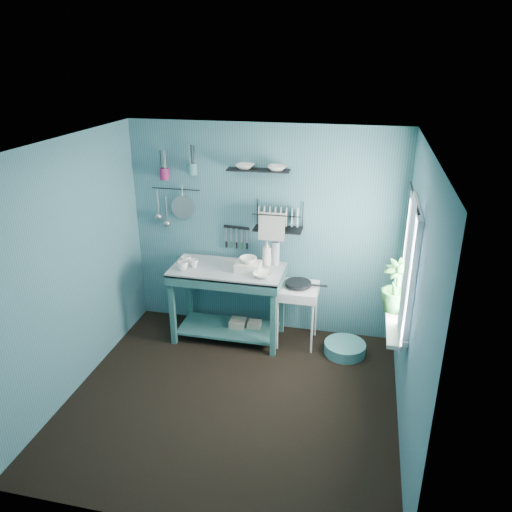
% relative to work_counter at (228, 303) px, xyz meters
% --- Properties ---
extents(floor, '(3.20, 3.20, 0.00)m').
position_rel_work_counter_xyz_m(floor, '(0.35, -1.11, -0.46)').
color(floor, black).
rests_on(floor, ground).
extents(ceiling, '(3.20, 3.20, 0.00)m').
position_rel_work_counter_xyz_m(ceiling, '(0.35, -1.11, 2.04)').
color(ceiling, silver).
rests_on(ceiling, ground).
extents(wall_back, '(3.20, 0.00, 3.20)m').
position_rel_work_counter_xyz_m(wall_back, '(0.35, 0.39, 0.79)').
color(wall_back, '#3C6E7A').
rests_on(wall_back, ground).
extents(wall_front, '(3.20, 0.00, 3.20)m').
position_rel_work_counter_xyz_m(wall_front, '(0.35, -2.61, 0.79)').
color(wall_front, '#3C6E7A').
rests_on(wall_front, ground).
extents(wall_left, '(0.00, 3.00, 3.00)m').
position_rel_work_counter_xyz_m(wall_left, '(-1.25, -1.11, 0.79)').
color(wall_left, '#3C6E7A').
rests_on(wall_left, ground).
extents(wall_right, '(0.00, 3.00, 3.00)m').
position_rel_work_counter_xyz_m(wall_right, '(1.95, -1.11, 0.79)').
color(wall_right, '#3C6E7A').
rests_on(wall_right, ground).
extents(work_counter, '(1.36, 0.80, 0.91)m').
position_rel_work_counter_xyz_m(work_counter, '(0.00, 0.00, 0.00)').
color(work_counter, '#2D605E').
rests_on(work_counter, floor).
extents(mug_left, '(0.12, 0.12, 0.10)m').
position_rel_work_counter_xyz_m(mug_left, '(-0.48, -0.16, 0.50)').
color(mug_left, white).
rests_on(mug_left, work_counter).
extents(mug_mid, '(0.14, 0.14, 0.09)m').
position_rel_work_counter_xyz_m(mug_mid, '(-0.38, -0.06, 0.50)').
color(mug_mid, white).
rests_on(mug_mid, work_counter).
extents(mug_right, '(0.17, 0.17, 0.10)m').
position_rel_work_counter_xyz_m(mug_right, '(-0.50, 0.00, 0.50)').
color(mug_right, white).
rests_on(mug_right, work_counter).
extents(wash_tub, '(0.28, 0.22, 0.10)m').
position_rel_work_counter_xyz_m(wash_tub, '(0.25, -0.02, 0.51)').
color(wash_tub, silver).
rests_on(wash_tub, work_counter).
extents(tub_bowl, '(0.20, 0.19, 0.06)m').
position_rel_work_counter_xyz_m(tub_bowl, '(0.25, -0.02, 0.59)').
color(tub_bowl, white).
rests_on(tub_bowl, wash_tub).
extents(soap_bottle, '(0.12, 0.12, 0.30)m').
position_rel_work_counter_xyz_m(soap_bottle, '(0.42, 0.20, 0.61)').
color(soap_bottle, silver).
rests_on(soap_bottle, work_counter).
extents(water_bottle, '(0.09, 0.09, 0.28)m').
position_rel_work_counter_xyz_m(water_bottle, '(0.52, 0.22, 0.60)').
color(water_bottle, '#A6AEB9').
rests_on(water_bottle, work_counter).
extents(counter_bowl, '(0.22, 0.22, 0.05)m').
position_rel_work_counter_xyz_m(counter_bowl, '(0.45, -0.15, 0.48)').
color(counter_bowl, white).
rests_on(counter_bowl, work_counter).
extents(hotplate_stand, '(0.53, 0.53, 0.73)m').
position_rel_work_counter_xyz_m(hotplate_stand, '(0.81, 0.07, -0.09)').
color(hotplate_stand, silver).
rests_on(hotplate_stand, floor).
extents(frying_pan, '(0.30, 0.30, 0.03)m').
position_rel_work_counter_xyz_m(frying_pan, '(0.81, 0.07, 0.31)').
color(frying_pan, black).
rests_on(frying_pan, hotplate_stand).
extents(knife_strip, '(0.32, 0.05, 0.03)m').
position_rel_work_counter_xyz_m(knife_strip, '(0.02, 0.36, 0.83)').
color(knife_strip, black).
rests_on(knife_strip, wall_back).
extents(dish_rack, '(0.56, 0.26, 0.32)m').
position_rel_work_counter_xyz_m(dish_rack, '(0.54, 0.26, 1.03)').
color(dish_rack, black).
rests_on(dish_rack, wall_back).
extents(upper_shelf, '(0.71, 0.21, 0.01)m').
position_rel_work_counter_xyz_m(upper_shelf, '(0.30, 0.29, 1.54)').
color(upper_shelf, black).
rests_on(upper_shelf, wall_back).
extents(shelf_bowl_left, '(0.23, 0.23, 0.05)m').
position_rel_work_counter_xyz_m(shelf_bowl_left, '(0.15, 0.29, 1.60)').
color(shelf_bowl_left, white).
rests_on(shelf_bowl_left, upper_shelf).
extents(shelf_bowl_right, '(0.22, 0.22, 0.05)m').
position_rel_work_counter_xyz_m(shelf_bowl_right, '(0.51, 0.29, 1.60)').
color(shelf_bowl_right, white).
rests_on(shelf_bowl_right, upper_shelf).
extents(utensil_cup_magenta, '(0.11, 0.11, 0.13)m').
position_rel_work_counter_xyz_m(utensil_cup_magenta, '(-0.82, 0.31, 1.44)').
color(utensil_cup_magenta, '#941B56').
rests_on(utensil_cup_magenta, wall_back).
extents(utensil_cup_teal, '(0.11, 0.11, 0.13)m').
position_rel_work_counter_xyz_m(utensil_cup_teal, '(-0.48, 0.31, 1.51)').
color(utensil_cup_teal, teal).
rests_on(utensil_cup_teal, wall_back).
extents(colander, '(0.28, 0.03, 0.28)m').
position_rel_work_counter_xyz_m(colander, '(-0.63, 0.34, 1.04)').
color(colander, '#979A9F').
rests_on(colander, wall_back).
extents(ladle_outer, '(0.01, 0.01, 0.30)m').
position_rel_work_counter_xyz_m(ladle_outer, '(-0.95, 0.35, 1.08)').
color(ladle_outer, '#979A9F').
rests_on(ladle_outer, wall_back).
extents(ladle_inner, '(0.01, 0.01, 0.30)m').
position_rel_work_counter_xyz_m(ladle_inner, '(-0.85, 0.35, 1.00)').
color(ladle_inner, '#979A9F').
rests_on(ladle_inner, wall_back).
extents(hook_rail, '(0.60, 0.01, 0.01)m').
position_rel_work_counter_xyz_m(hook_rail, '(-0.71, 0.36, 1.25)').
color(hook_rail, black).
rests_on(hook_rail, wall_back).
extents(window_glass, '(0.00, 1.10, 1.10)m').
position_rel_work_counter_xyz_m(window_glass, '(1.93, -0.66, 0.94)').
color(window_glass, white).
rests_on(window_glass, wall_right).
extents(windowsill, '(0.16, 0.95, 0.04)m').
position_rel_work_counter_xyz_m(windowsill, '(1.85, -0.66, 0.35)').
color(windowsill, silver).
rests_on(windowsill, wall_right).
extents(curtain, '(0.00, 1.35, 1.35)m').
position_rel_work_counter_xyz_m(curtain, '(1.87, -0.96, 0.99)').
color(curtain, white).
rests_on(curtain, wall_right).
extents(curtain_rod, '(0.02, 1.05, 0.02)m').
position_rel_work_counter_xyz_m(curtain_rod, '(1.89, -0.66, 1.59)').
color(curtain_rod, black).
rests_on(curtain_rod, wall_right).
extents(potted_plant, '(0.35, 0.35, 0.52)m').
position_rel_work_counter_xyz_m(potted_plant, '(1.84, -0.46, 0.64)').
color(potted_plant, '#2C7030').
rests_on(potted_plant, windowsill).
extents(storage_tin_large, '(0.18, 0.18, 0.22)m').
position_rel_work_counter_xyz_m(storage_tin_large, '(0.10, 0.05, -0.35)').
color(storage_tin_large, gray).
rests_on(storage_tin_large, floor).
extents(storage_tin_small, '(0.15, 0.15, 0.20)m').
position_rel_work_counter_xyz_m(storage_tin_small, '(0.30, 0.08, -0.36)').
color(storage_tin_small, gray).
rests_on(storage_tin_small, floor).
extents(floor_basin, '(0.47, 0.47, 0.13)m').
position_rel_work_counter_xyz_m(floor_basin, '(1.39, -0.06, -0.39)').
color(floor_basin, teal).
rests_on(floor_basin, floor).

